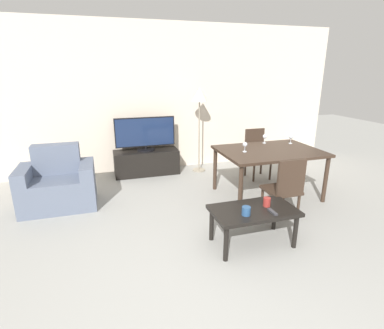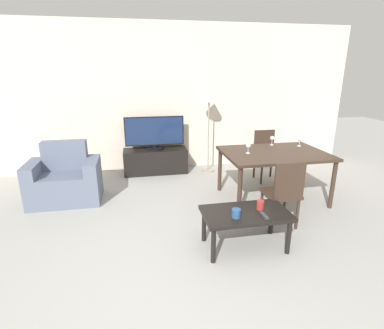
{
  "view_description": "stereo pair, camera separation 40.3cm",
  "coord_description": "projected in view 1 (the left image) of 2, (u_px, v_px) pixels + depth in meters",
  "views": [
    {
      "loc": [
        -0.75,
        -1.74,
        1.87
      ],
      "look_at": [
        0.38,
        1.93,
        0.65
      ],
      "focal_mm": 28.0,
      "sensor_mm": 36.0,
      "label": 1
    },
    {
      "loc": [
        -0.36,
        -1.84,
        1.87
      ],
      "look_at": [
        0.38,
        1.93,
        0.65
      ],
      "focal_mm": 28.0,
      "sensor_mm": 36.0,
      "label": 2
    }
  ],
  "objects": [
    {
      "name": "ground_plane",
      "position": [
        218.0,
        318.0,
        2.37
      ],
      "size": [
        18.0,
        18.0,
        0.0
      ],
      "primitive_type": "plane",
      "color": "#9E9E99"
    },
    {
      "name": "wine_glass_left",
      "position": [
        265.0,
        137.0,
        4.83
      ],
      "size": [
        0.07,
        0.07,
        0.15
      ],
      "color": "silver",
      "rests_on": "dining_table"
    },
    {
      "name": "wall_back",
      "position": [
        141.0,
        99.0,
        5.5
      ],
      "size": [
        7.87,
        0.06,
        2.7
      ],
      "color": "beige",
      "rests_on": "ground_plane"
    },
    {
      "name": "wine_glass_right",
      "position": [
        291.0,
        137.0,
        4.81
      ],
      "size": [
        0.07,
        0.07,
        0.15
      ],
      "color": "silver",
      "rests_on": "dining_table"
    },
    {
      "name": "tv",
      "position": [
        145.0,
        134.0,
        5.41
      ],
      "size": [
        1.08,
        0.32,
        0.61
      ],
      "color": "black",
      "rests_on": "tv_stand"
    },
    {
      "name": "dining_chair_far",
      "position": [
        257.0,
        151.0,
        5.36
      ],
      "size": [
        0.4,
        0.4,
        0.86
      ],
      "color": "#38281E",
      "rests_on": "ground_plane"
    },
    {
      "name": "dining_chair_near",
      "position": [
        285.0,
        187.0,
        3.71
      ],
      "size": [
        0.4,
        0.4,
        0.86
      ],
      "color": "#38281E",
      "rests_on": "ground_plane"
    },
    {
      "name": "remote_primary",
      "position": [
        272.0,
        212.0,
        3.16
      ],
      "size": [
        0.04,
        0.15,
        0.02
      ],
      "color": "#38383D",
      "rests_on": "coffee_table"
    },
    {
      "name": "armchair",
      "position": [
        58.0,
        185.0,
        4.21
      ],
      "size": [
        0.99,
        0.65,
        0.87
      ],
      "color": "slate",
      "rests_on": "ground_plane"
    },
    {
      "name": "wine_glass_center",
      "position": [
        245.0,
        145.0,
        4.32
      ],
      "size": [
        0.07,
        0.07,
        0.15
      ],
      "color": "silver",
      "rests_on": "dining_table"
    },
    {
      "name": "floor_lamp",
      "position": [
        199.0,
        101.0,
        5.41
      ],
      "size": [
        0.29,
        0.29,
        1.57
      ],
      "color": "gray",
      "rests_on": "ground_plane"
    },
    {
      "name": "coffee_table",
      "position": [
        253.0,
        214.0,
        3.27
      ],
      "size": [
        0.93,
        0.52,
        0.43
      ],
      "color": "black",
      "rests_on": "ground_plane"
    },
    {
      "name": "cup_white_near",
      "position": [
        267.0,
        202.0,
        3.31
      ],
      "size": [
        0.08,
        0.08,
        0.1
      ],
      "color": "maroon",
      "rests_on": "coffee_table"
    },
    {
      "name": "cup_colored_far",
      "position": [
        246.0,
        211.0,
        3.1
      ],
      "size": [
        0.09,
        0.09,
        0.09
      ],
      "color": "navy",
      "rests_on": "coffee_table"
    },
    {
      "name": "tv_stand",
      "position": [
        146.0,
        162.0,
        5.58
      ],
      "size": [
        1.17,
        0.45,
        0.45
      ],
      "color": "black",
      "rests_on": "ground_plane"
    },
    {
      "name": "dining_table",
      "position": [
        269.0,
        154.0,
        4.48
      ],
      "size": [
        1.48,
        1.05,
        0.73
      ],
      "color": "#38281E",
      "rests_on": "ground_plane"
    }
  ]
}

